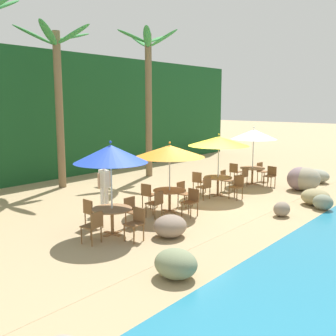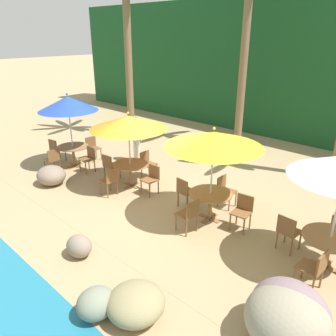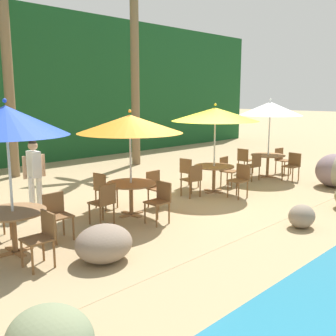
# 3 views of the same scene
# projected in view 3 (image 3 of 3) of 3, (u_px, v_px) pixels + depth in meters

# --- Properties ---
(ground_plane) EXTENTS (120.00, 120.00, 0.00)m
(ground_plane) POSITION_uv_depth(u_px,v_px,m) (170.00, 205.00, 9.76)
(ground_plane) COLOR tan
(terrace_deck) EXTENTS (18.00, 5.20, 0.01)m
(terrace_deck) POSITION_uv_depth(u_px,v_px,m) (170.00, 204.00, 9.76)
(terrace_deck) COLOR tan
(terrace_deck) RESTS_ON ground
(foliage_backdrop) EXTENTS (28.00, 2.40, 6.00)m
(foliage_backdrop) POSITION_uv_depth(u_px,v_px,m) (7.00, 86.00, 15.48)
(foliage_backdrop) COLOR #194C23
(foliage_backdrop) RESTS_ON ground
(rock_seawall) EXTENTS (16.73, 3.00, 0.97)m
(rock_seawall) POSITION_uv_depth(u_px,v_px,m) (328.00, 185.00, 10.15)
(rock_seawall) COLOR gray
(rock_seawall) RESTS_ON ground
(umbrella_blue) EXTENTS (2.01, 2.01, 2.61)m
(umbrella_blue) POSITION_uv_depth(u_px,v_px,m) (6.00, 121.00, 6.38)
(umbrella_blue) COLOR silver
(umbrella_blue) RESTS_ON ground
(dining_table_blue) EXTENTS (1.10, 1.10, 0.74)m
(dining_table_blue) POSITION_uv_depth(u_px,v_px,m) (13.00, 218.00, 6.67)
(dining_table_blue) COLOR olive
(dining_table_blue) RESTS_ON ground
(chair_blue_seaward) EXTENTS (0.43, 0.43, 0.87)m
(chair_blue_seaward) POSITION_uv_depth(u_px,v_px,m) (57.00, 213.00, 7.34)
(chair_blue_seaward) COLOR brown
(chair_blue_seaward) RESTS_ON ground
(chair_blue_right) EXTENTS (0.43, 0.42, 0.87)m
(chair_blue_right) POSITION_uv_depth(u_px,v_px,m) (42.00, 235.00, 6.16)
(chair_blue_right) COLOR brown
(chair_blue_right) RESTS_ON ground
(umbrella_orange) EXTENTS (2.30, 2.30, 2.36)m
(umbrella_orange) POSITION_uv_depth(u_px,v_px,m) (130.00, 124.00, 8.55)
(umbrella_orange) COLOR silver
(umbrella_orange) RESTS_ON ground
(dining_table_orange) EXTENTS (1.10, 1.10, 0.74)m
(dining_table_orange) POSITION_uv_depth(u_px,v_px,m) (131.00, 188.00, 8.81)
(dining_table_orange) COLOR olive
(dining_table_orange) RESTS_ON ground
(chair_orange_seaward) EXTENTS (0.42, 0.43, 0.87)m
(chair_orange_seaward) POSITION_uv_depth(u_px,v_px,m) (156.00, 186.00, 9.48)
(chair_orange_seaward) COLOR brown
(chair_orange_seaward) RESTS_ON ground
(chair_orange_inland) EXTENTS (0.45, 0.45, 0.87)m
(chair_orange_inland) POSITION_uv_depth(u_px,v_px,m) (103.00, 188.00, 9.31)
(chair_orange_inland) COLOR brown
(chair_orange_inland) RESTS_ON ground
(chair_orange_left) EXTENTS (0.45, 0.46, 0.87)m
(chair_orange_left) POSITION_uv_depth(u_px,v_px,m) (104.00, 201.00, 8.14)
(chair_orange_left) COLOR brown
(chair_orange_left) RESTS_ON ground
(chair_orange_right) EXTENTS (0.43, 0.43, 0.87)m
(chair_orange_right) POSITION_uv_depth(u_px,v_px,m) (160.00, 199.00, 8.29)
(chair_orange_right) COLOR brown
(chair_orange_right) RESTS_ON ground
(umbrella_yellow) EXTENTS (2.37, 2.37, 2.45)m
(umbrella_yellow) POSITION_uv_depth(u_px,v_px,m) (215.00, 114.00, 10.66)
(umbrella_yellow) COLOR silver
(umbrella_yellow) RESTS_ON ground
(dining_table_yellow) EXTENTS (1.10, 1.10, 0.74)m
(dining_table_yellow) POSITION_uv_depth(u_px,v_px,m) (214.00, 170.00, 10.93)
(dining_table_yellow) COLOR olive
(dining_table_yellow) RESTS_ON ground
(chair_yellow_seaward) EXTENTS (0.46, 0.47, 0.87)m
(chair_yellow_seaward) POSITION_uv_depth(u_px,v_px,m) (227.00, 169.00, 11.66)
(chair_yellow_seaward) COLOR brown
(chair_yellow_seaward) RESTS_ON ground
(chair_yellow_inland) EXTENTS (0.45, 0.44, 0.87)m
(chair_yellow_inland) POSITION_uv_depth(u_px,v_px,m) (188.00, 171.00, 11.44)
(chair_yellow_inland) COLOR brown
(chair_yellow_inland) RESTS_ON ground
(chair_yellow_left) EXTENTS (0.47, 0.48, 0.87)m
(chair_yellow_left) POSITION_uv_depth(u_px,v_px,m) (193.00, 178.00, 10.37)
(chair_yellow_left) COLOR brown
(chair_yellow_left) RESTS_ON ground
(chair_yellow_right) EXTENTS (0.46, 0.45, 0.87)m
(chair_yellow_right) POSITION_uv_depth(u_px,v_px,m) (240.00, 178.00, 10.37)
(chair_yellow_right) COLOR brown
(chair_yellow_right) RESTS_ON ground
(umbrella_white) EXTENTS (2.03, 2.03, 2.56)m
(umbrella_white) POSITION_uv_depth(u_px,v_px,m) (270.00, 109.00, 12.69)
(umbrella_white) COLOR silver
(umbrella_white) RESTS_ON ground
(dining_table_white) EXTENTS (1.10, 1.10, 0.74)m
(dining_table_white) POSITION_uv_depth(u_px,v_px,m) (268.00, 158.00, 12.98)
(dining_table_white) COLOR olive
(dining_table_white) RESTS_ON ground
(chair_white_seaward) EXTENTS (0.47, 0.48, 0.87)m
(chair_white_seaward) POSITION_uv_depth(u_px,v_px,m) (281.00, 159.00, 13.59)
(chair_white_seaward) COLOR brown
(chair_white_seaward) RESTS_ON ground
(chair_white_inland) EXTENTS (0.43, 0.42, 0.87)m
(chair_white_inland) POSITION_uv_depth(u_px,v_px,m) (244.00, 159.00, 13.53)
(chair_white_inland) COLOR brown
(chair_white_inland) RESTS_ON ground
(chair_white_left) EXTENTS (0.46, 0.46, 0.87)m
(chair_white_left) POSITION_uv_depth(u_px,v_px,m) (254.00, 165.00, 12.40)
(chair_white_left) COLOR brown
(chair_white_left) RESTS_ON ground
(chair_white_right) EXTENTS (0.45, 0.44, 0.87)m
(chair_white_right) POSITION_uv_depth(u_px,v_px,m) (293.00, 164.00, 12.44)
(chair_white_right) COLOR brown
(chair_white_right) RESTS_ON ground
(palm_tree_second) EXTENTS (3.26, 3.26, 6.70)m
(palm_tree_second) POSITION_uv_depth(u_px,v_px,m) (6.00, 40.00, 12.36)
(palm_tree_second) COLOR brown
(palm_tree_second) RESTS_ON ground
(palm_tree_third) EXTENTS (2.96, 2.92, 7.00)m
(palm_tree_third) POSITION_uv_depth(u_px,v_px,m) (134.00, 46.00, 14.68)
(palm_tree_third) COLOR brown
(palm_tree_third) RESTS_ON ground
(waiter_in_white) EXTENTS (0.52, 0.35, 1.70)m
(waiter_in_white) POSITION_uv_depth(u_px,v_px,m) (34.00, 171.00, 8.81)
(waiter_in_white) COLOR white
(waiter_in_white) RESTS_ON ground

